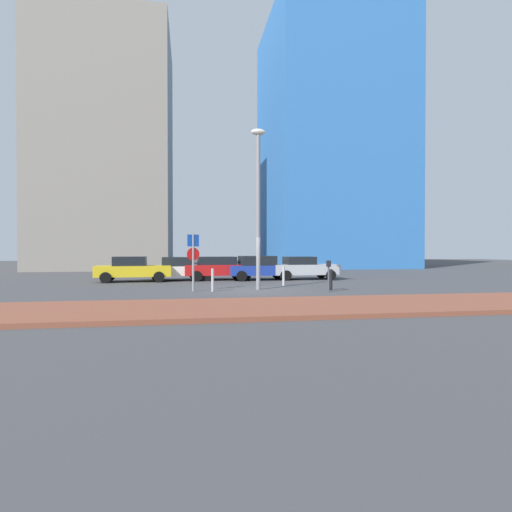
% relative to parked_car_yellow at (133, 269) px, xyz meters
% --- Properties ---
extents(ground_plane, '(120.00, 120.00, 0.00)m').
position_rel_parked_car_yellow_xyz_m(ground_plane, '(6.32, -6.25, -0.77)').
color(ground_plane, '#424244').
extents(sidewalk_brick, '(40.00, 4.35, 0.14)m').
position_rel_parked_car_yellow_xyz_m(sidewalk_brick, '(6.32, -12.63, -0.70)').
color(sidewalk_brick, brown).
rests_on(sidewalk_brick, ground).
extents(parked_car_yellow, '(4.45, 2.05, 1.52)m').
position_rel_parked_car_yellow_xyz_m(parked_car_yellow, '(0.00, 0.00, 0.00)').
color(parked_car_yellow, gold).
rests_on(parked_car_yellow, ground).
extents(parked_car_white, '(4.40, 2.10, 1.47)m').
position_rel_parked_car_yellow_xyz_m(parked_car_white, '(2.86, 0.74, -0.02)').
color(parked_car_white, white).
rests_on(parked_car_white, ground).
extents(parked_car_red, '(4.60, 2.30, 1.49)m').
position_rel_parked_car_yellow_xyz_m(parked_car_red, '(5.20, 0.64, 0.02)').
color(parked_car_red, red).
rests_on(parked_car_red, ground).
extents(parked_car_blue, '(4.14, 2.24, 1.53)m').
position_rel_parked_car_yellow_xyz_m(parked_car_blue, '(7.75, 0.19, 0.03)').
color(parked_car_blue, '#1E389E').
rests_on(parked_car_blue, ground).
extents(parked_car_silver, '(4.31, 2.09, 1.48)m').
position_rel_parked_car_yellow_xyz_m(parked_car_silver, '(10.68, 0.25, -0.01)').
color(parked_car_silver, '#B7BABF').
rests_on(parked_car_silver, ground).
extents(parking_sign_post, '(0.58, 0.20, 2.65)m').
position_rel_parked_car_yellow_xyz_m(parking_sign_post, '(3.50, -6.32, 0.89)').
color(parking_sign_post, gray).
rests_on(parking_sign_post, ground).
extents(parking_meter, '(0.18, 0.14, 1.43)m').
position_rel_parked_car_yellow_xyz_m(parking_meter, '(9.52, -7.79, 0.16)').
color(parking_meter, '#4C4C51').
rests_on(parking_meter, ground).
extents(street_lamp, '(0.70, 0.36, 7.72)m').
position_rel_parked_car_yellow_xyz_m(street_lamp, '(6.60, -6.04, 3.72)').
color(street_lamp, gray).
rests_on(street_lamp, ground).
extents(traffic_bollard_near, '(0.14, 0.14, 0.99)m').
position_rel_parked_car_yellow_xyz_m(traffic_bollard_near, '(9.93, -6.98, -0.27)').
color(traffic_bollard_near, black).
rests_on(traffic_bollard_near, ground).
extents(traffic_bollard_mid, '(0.13, 0.13, 1.03)m').
position_rel_parked_car_yellow_xyz_m(traffic_bollard_mid, '(8.32, -4.10, -0.25)').
color(traffic_bollard_mid, '#B7B7BC').
rests_on(traffic_bollard_mid, ground).
extents(traffic_bollard_far, '(0.12, 0.12, 1.05)m').
position_rel_parked_car_yellow_xyz_m(traffic_bollard_far, '(4.37, -6.64, -0.24)').
color(traffic_bollard_far, '#B7B7BC').
rests_on(traffic_bollard_far, ground).
extents(building_colorful_midrise, '(14.51, 16.01, 28.66)m').
position_rel_parked_car_yellow_xyz_m(building_colorful_midrise, '(19.76, 20.52, 13.56)').
color(building_colorful_midrise, '#3372BF').
rests_on(building_colorful_midrise, ground).
extents(building_under_construction, '(12.70, 12.75, 24.28)m').
position_rel_parked_car_yellow_xyz_m(building_under_construction, '(-4.86, 18.93, 11.37)').
color(building_under_construction, gray).
rests_on(building_under_construction, ground).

